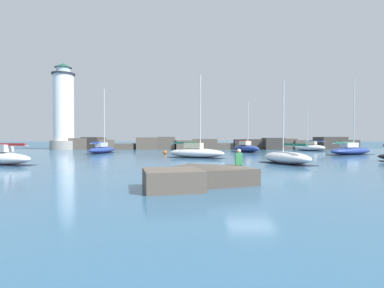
{
  "coord_description": "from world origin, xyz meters",
  "views": [
    {
      "loc": [
        -3.7,
        -15.97,
        2.24
      ],
      "look_at": [
        -2.37,
        23.72,
        1.51
      ],
      "focal_mm": 28.0,
      "sensor_mm": 36.0,
      "label": 1
    }
  ],
  "objects_px": {
    "sailboat_moored_5": "(351,150)",
    "person_on_rocks": "(239,163)",
    "sailboat_moored_4": "(103,149)",
    "mooring_buoy_orange_near": "(165,152)",
    "sailboat_moored_1": "(246,148)",
    "sailboat_moored_7": "(286,158)",
    "sailboat_moored_3": "(310,147)",
    "lighthouse": "(64,111)",
    "sailboat_moored_2": "(196,152)"
  },
  "relations": [
    {
      "from": "sailboat_moored_2",
      "to": "sailboat_moored_5",
      "type": "distance_m",
      "value": 22.34
    },
    {
      "from": "lighthouse",
      "to": "mooring_buoy_orange_near",
      "type": "distance_m",
      "value": 29.71
    },
    {
      "from": "lighthouse",
      "to": "person_on_rocks",
      "type": "relative_size",
      "value": 10.44
    },
    {
      "from": "mooring_buoy_orange_near",
      "to": "person_on_rocks",
      "type": "height_order",
      "value": "person_on_rocks"
    },
    {
      "from": "sailboat_moored_3",
      "to": "sailboat_moored_4",
      "type": "distance_m",
      "value": 36.18
    },
    {
      "from": "sailboat_moored_5",
      "to": "sailboat_moored_7",
      "type": "relative_size",
      "value": 1.45
    },
    {
      "from": "person_on_rocks",
      "to": "sailboat_moored_7",
      "type": "bearing_deg",
      "value": 58.66
    },
    {
      "from": "sailboat_moored_5",
      "to": "sailboat_moored_1",
      "type": "bearing_deg",
      "value": 148.31
    },
    {
      "from": "sailboat_moored_1",
      "to": "sailboat_moored_3",
      "type": "distance_m",
      "value": 13.9
    },
    {
      "from": "mooring_buoy_orange_near",
      "to": "sailboat_moored_4",
      "type": "bearing_deg",
      "value": 161.85
    },
    {
      "from": "sailboat_moored_1",
      "to": "sailboat_moored_3",
      "type": "height_order",
      "value": "sailboat_moored_1"
    },
    {
      "from": "sailboat_moored_1",
      "to": "sailboat_moored_4",
      "type": "bearing_deg",
      "value": -174.27
    },
    {
      "from": "sailboat_moored_1",
      "to": "sailboat_moored_3",
      "type": "relative_size",
      "value": 1.04
    },
    {
      "from": "sailboat_moored_2",
      "to": "sailboat_moored_4",
      "type": "relative_size",
      "value": 0.97
    },
    {
      "from": "sailboat_moored_1",
      "to": "sailboat_moored_2",
      "type": "relative_size",
      "value": 0.86
    },
    {
      "from": "sailboat_moored_4",
      "to": "sailboat_moored_5",
      "type": "distance_m",
      "value": 35.81
    },
    {
      "from": "sailboat_moored_5",
      "to": "mooring_buoy_orange_near",
      "type": "bearing_deg",
      "value": 174.49
    },
    {
      "from": "lighthouse",
      "to": "sailboat_moored_5",
      "type": "distance_m",
      "value": 52.41
    },
    {
      "from": "sailboat_moored_7",
      "to": "mooring_buoy_orange_near",
      "type": "xyz_separation_m",
      "value": [
        -11.65,
        16.79,
        -0.29
      ]
    },
    {
      "from": "person_on_rocks",
      "to": "sailboat_moored_3",
      "type": "bearing_deg",
      "value": 61.81
    },
    {
      "from": "sailboat_moored_7",
      "to": "person_on_rocks",
      "type": "xyz_separation_m",
      "value": [
        -6.16,
        -10.11,
        0.38
      ]
    },
    {
      "from": "sailboat_moored_4",
      "to": "sailboat_moored_5",
      "type": "bearing_deg",
      "value": -9.09
    },
    {
      "from": "sailboat_moored_5",
      "to": "sailboat_moored_7",
      "type": "xyz_separation_m",
      "value": [
        -14.02,
        -14.31,
        -0.06
      ]
    },
    {
      "from": "sailboat_moored_1",
      "to": "mooring_buoy_orange_near",
      "type": "xyz_separation_m",
      "value": [
        -12.84,
        -5.44,
        -0.43
      ]
    },
    {
      "from": "sailboat_moored_1",
      "to": "person_on_rocks",
      "type": "bearing_deg",
      "value": -102.8
    },
    {
      "from": "lighthouse",
      "to": "sailboat_moored_5",
      "type": "xyz_separation_m",
      "value": [
        47.31,
        -21.38,
        -7.18
      ]
    },
    {
      "from": "sailboat_moored_3",
      "to": "sailboat_moored_7",
      "type": "xyz_separation_m",
      "value": [
        -14.03,
        -27.55,
        -0.12
      ]
    },
    {
      "from": "sailboat_moored_5",
      "to": "person_on_rocks",
      "type": "distance_m",
      "value": 31.68
    },
    {
      "from": "sailboat_moored_5",
      "to": "sailboat_moored_4",
      "type": "bearing_deg",
      "value": 170.91
    },
    {
      "from": "sailboat_moored_5",
      "to": "lighthouse",
      "type": "bearing_deg",
      "value": 155.68
    },
    {
      "from": "lighthouse",
      "to": "sailboat_moored_2",
      "type": "bearing_deg",
      "value": -46.48
    },
    {
      "from": "lighthouse",
      "to": "sailboat_moored_2",
      "type": "relative_size",
      "value": 1.83
    },
    {
      "from": "sailboat_moored_1",
      "to": "sailboat_moored_4",
      "type": "relative_size",
      "value": 0.83
    },
    {
      "from": "sailboat_moored_1",
      "to": "sailboat_moored_7",
      "type": "xyz_separation_m",
      "value": [
        -1.19,
        -22.23,
        -0.13
      ]
    },
    {
      "from": "sailboat_moored_1",
      "to": "person_on_rocks",
      "type": "height_order",
      "value": "sailboat_moored_1"
    },
    {
      "from": "lighthouse",
      "to": "sailboat_moored_7",
      "type": "height_order",
      "value": "lighthouse"
    },
    {
      "from": "sailboat_moored_4",
      "to": "sailboat_moored_5",
      "type": "relative_size",
      "value": 0.92
    },
    {
      "from": "lighthouse",
      "to": "sailboat_moored_2",
      "type": "distance_m",
      "value": 38.01
    },
    {
      "from": "sailboat_moored_1",
      "to": "mooring_buoy_orange_near",
      "type": "relative_size",
      "value": 11.14
    },
    {
      "from": "sailboat_moored_3",
      "to": "person_on_rocks",
      "type": "xyz_separation_m",
      "value": [
        -20.19,
        -37.67,
        0.26
      ]
    },
    {
      "from": "sailboat_moored_1",
      "to": "sailboat_moored_3",
      "type": "bearing_deg",
      "value": 22.51
    },
    {
      "from": "sailboat_moored_2",
      "to": "person_on_rocks",
      "type": "height_order",
      "value": "sailboat_moored_2"
    },
    {
      "from": "sailboat_moored_4",
      "to": "sailboat_moored_7",
      "type": "bearing_deg",
      "value": -43.09
    },
    {
      "from": "sailboat_moored_5",
      "to": "sailboat_moored_7",
      "type": "bearing_deg",
      "value": -134.4
    },
    {
      "from": "sailboat_moored_4",
      "to": "sailboat_moored_7",
      "type": "height_order",
      "value": "sailboat_moored_4"
    },
    {
      "from": "sailboat_moored_5",
      "to": "person_on_rocks",
      "type": "relative_size",
      "value": 6.38
    },
    {
      "from": "lighthouse",
      "to": "mooring_buoy_orange_near",
      "type": "bearing_deg",
      "value": -41.12
    },
    {
      "from": "lighthouse",
      "to": "sailboat_moored_4",
      "type": "distance_m",
      "value": 21.02
    },
    {
      "from": "person_on_rocks",
      "to": "mooring_buoy_orange_near",
      "type": "bearing_deg",
      "value": 101.53
    },
    {
      "from": "lighthouse",
      "to": "sailboat_moored_4",
      "type": "relative_size",
      "value": 1.77
    }
  ]
}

